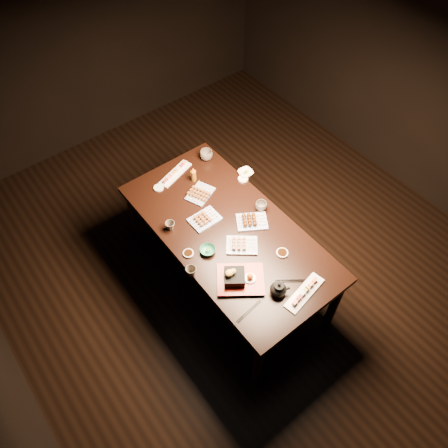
{
  "coord_description": "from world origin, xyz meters",
  "views": [
    {
      "loc": [
        -1.48,
        -1.54,
        3.4
      ],
      "look_at": [
        -0.22,
        0.08,
        0.77
      ],
      "focal_mm": 35.0,
      "sensor_mm": 36.0,
      "label": 1
    }
  ],
  "objects": [
    {
      "name": "yakitori_plate_left",
      "position": [
        -0.18,
        0.45,
        0.78
      ],
      "size": [
        0.27,
        0.24,
        0.06
      ],
      "primitive_type": null,
      "rotation": [
        0.0,
        0.0,
        0.4
      ],
      "color": "#828EB6",
      "rests_on": "dining_table"
    },
    {
      "name": "teacup_far_right",
      "position": [
        0.11,
        0.75,
        0.79
      ],
      "size": [
        0.14,
        0.14,
        0.09
      ],
      "primitive_type": "imported",
      "rotation": [
        0.0,
        0.0,
        -0.29
      ],
      "color": "#50483D",
      "rests_on": "dining_table"
    },
    {
      "name": "sauce_dish_nw",
      "position": [
        -0.41,
        0.71,
        0.76
      ],
      "size": [
        0.11,
        0.11,
        0.01
      ],
      "primitive_type": "cylinder",
      "rotation": [
        0.0,
        0.0,
        -0.52
      ],
      "color": "white",
      "rests_on": "dining_table"
    },
    {
      "name": "sauce_dish_east",
      "position": [
        0.2,
        0.36,
        0.76
      ],
      "size": [
        0.12,
        0.12,
        0.01
      ],
      "primitive_type": "cylinder",
      "rotation": [
        0.0,
        0.0,
        -0.64
      ],
      "color": "white",
      "rests_on": "dining_table"
    },
    {
      "name": "sauce_dish_west",
      "position": [
        -0.59,
        0.03,
        0.76
      ],
      "size": [
        0.11,
        0.11,
        0.01
      ],
      "primitive_type": "cylinder",
      "rotation": [
        0.0,
        0.0,
        -0.67
      ],
      "color": "white",
      "rests_on": "dining_table"
    },
    {
      "name": "sushi_platter_near",
      "position": [
        -0.15,
        -0.72,
        0.77
      ],
      "size": [
        0.36,
        0.16,
        0.04
      ],
      "primitive_type": null,
      "rotation": [
        0.0,
        0.0,
        0.18
      ],
      "color": "white",
      "rests_on": "dining_table"
    },
    {
      "name": "edamame_bowl_cream",
      "position": [
        0.26,
        0.4,
        0.76
      ],
      "size": [
        0.13,
        0.13,
        0.03
      ],
      "primitive_type": "imported",
      "rotation": [
        0.0,
        0.0,
        -0.08
      ],
      "color": "beige",
      "rests_on": "dining_table"
    },
    {
      "name": "teacup_far_left",
      "position": [
        -0.56,
        0.31,
        0.78
      ],
      "size": [
        0.08,
        0.08,
        0.07
      ],
      "primitive_type": "imported",
      "rotation": [
        0.0,
        0.0,
        0.04
      ],
      "color": "#50483D",
      "rests_on": "dining_table"
    },
    {
      "name": "teapot",
      "position": [
        -0.29,
        -0.61,
        0.81
      ],
      "size": [
        0.19,
        0.19,
        0.12
      ],
      "primitive_type": null,
      "rotation": [
        0.0,
        0.0,
        -0.67
      ],
      "color": "black",
      "rests_on": "dining_table"
    },
    {
      "name": "ground",
      "position": [
        0.0,
        0.0,
        0.0
      ],
      "size": [
        5.0,
        5.0,
        0.0
      ],
      "primitive_type": "plane",
      "color": "black",
      "rests_on": "ground"
    },
    {
      "name": "edamame_bowl_green",
      "position": [
        -0.46,
        -0.04,
        0.77
      ],
      "size": [
        0.13,
        0.13,
        0.04
      ],
      "primitive_type": "imported",
      "rotation": [
        0.0,
        0.0,
        0.1
      ],
      "color": "#287C58",
      "rests_on": "dining_table"
    },
    {
      "name": "teacup_mid_right",
      "position": [
        0.11,
        0.03,
        0.79
      ],
      "size": [
        0.12,
        0.12,
        0.07
      ],
      "primitive_type": "imported",
      "rotation": [
        0.0,
        0.0,
        -0.47
      ],
      "color": "#50483D",
      "rests_on": "dining_table"
    },
    {
      "name": "condiment_bottle",
      "position": [
        -0.12,
        0.61,
        0.82
      ],
      "size": [
        0.06,
        0.06,
        0.14
      ],
      "primitive_type": "cylinder",
      "rotation": [
        0.0,
        0.0,
        -0.56
      ],
      "color": "brown",
      "rests_on": "dining_table"
    },
    {
      "name": "tempura_tray",
      "position": [
        -0.43,
        -0.38,
        0.81
      ],
      "size": [
        0.42,
        0.4,
        0.12
      ],
      "primitive_type": null,
      "rotation": [
        0.0,
        0.0,
        -0.64
      ],
      "color": "black",
      "rests_on": "dining_table"
    },
    {
      "name": "chopsticks_se",
      "position": [
        -0.14,
        -0.61,
        0.75
      ],
      "size": [
        0.21,
        0.17,
        0.01
      ],
      "primitive_type": null,
      "rotation": [
        0.0,
        0.0,
        -0.66
      ],
      "color": "black",
      "rests_on": "dining_table"
    },
    {
      "name": "sushi_platter_far",
      "position": [
        -0.2,
        0.76,
        0.77
      ],
      "size": [
        0.35,
        0.19,
        0.04
      ],
      "primitive_type": null,
      "rotation": [
        0.0,
        0.0,
        3.44
      ],
      "color": "white",
      "rests_on": "dining_table"
    },
    {
      "name": "teacup_near_left",
      "position": [
        -0.67,
        -0.12,
        0.79
      ],
      "size": [
        0.09,
        0.09,
        0.07
      ],
      "primitive_type": "imported",
      "rotation": [
        0.0,
        0.0,
        -0.14
      ],
      "color": "#50483D",
      "rests_on": "dining_table"
    },
    {
      "name": "dining_table",
      "position": [
        -0.22,
        0.03,
        0.38
      ],
      "size": [
        1.32,
        1.97,
        0.75
      ],
      "primitive_type": "cube",
      "rotation": [
        0.0,
        0.0,
        -0.25
      ],
      "color": "black",
      "rests_on": "ground"
    },
    {
      "name": "yakitori_plate_right",
      "position": [
        -0.23,
        -0.15,
        0.78
      ],
      "size": [
        0.28,
        0.27,
        0.06
      ],
      "primitive_type": null,
      "rotation": [
        0.0,
        0.0,
        -0.69
      ],
      "color": "#828EB6",
      "rests_on": "dining_table"
    },
    {
      "name": "sauce_dish_se",
      "position": [
        -0.04,
        -0.39,
        0.76
      ],
      "size": [
        0.11,
        0.11,
        0.02
      ],
      "primitive_type": "cylinder",
      "rotation": [
        0.0,
        0.0,
        -0.28
      ],
      "color": "white",
      "rests_on": "dining_table"
    },
    {
      "name": "chopsticks_near",
      "position": [
        -0.53,
        -0.59,
        0.75
      ],
      "size": [
        0.23,
        0.05,
        0.01
      ],
      "primitive_type": null,
      "rotation": [
        0.0,
        0.0,
        0.12
      ],
      "color": "black",
      "rests_on": "dining_table"
    },
    {
      "name": "yakitori_plate_center",
      "position": [
        -0.3,
        0.21,
        0.78
      ],
      "size": [
        0.23,
        0.17,
        0.06
      ],
      "primitive_type": null,
      "rotation": [
        0.0,
        0.0,
        0.01
      ],
      "color": "#828EB6",
      "rests_on": "dining_table"
    },
    {
      "name": "tsukune_plate",
      "position": [
        -0.03,
        -0.03,
        0.78
      ],
      "size": [
        0.29,
        0.27,
        0.06
      ],
      "primitive_type": null,
      "rotation": [
        0.0,
        0.0,
        -0.56
      ],
      "color": "#828EB6",
      "rests_on": "dining_table"
    }
  ]
}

